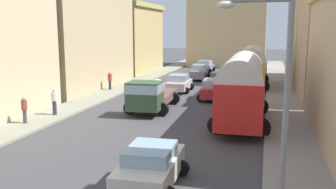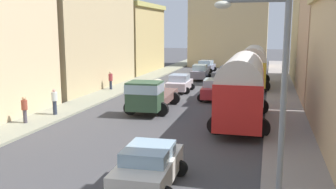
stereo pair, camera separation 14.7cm
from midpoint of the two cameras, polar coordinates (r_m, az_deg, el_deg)
The scene contains 21 objects.
ground_plane at distance 32.74m, azimuth 4.09°, elevation 0.25°, with size 154.00×154.00×0.00m, color #434245.
sidewalk_left at distance 34.80m, azimuth -7.71°, elevation 0.88°, with size 2.50×70.00×0.14m, color gray.
sidewalk_right at distance 32.19m, azimuth 16.87°, elevation -0.20°, with size 2.50×70.00×0.14m, color gray.
building_left_2 at distance 35.94m, azimuth -12.85°, elevation 9.86°, with size 4.64×14.51×11.13m.
building_left_3 at distance 48.68m, azimuth -5.89°, elevation 8.57°, with size 5.98×11.64×8.69m.
building_right_3 at distance 42.58m, azimuth 21.45°, elevation 10.30°, with size 4.62×11.20×12.46m.
distant_church at distance 57.01m, azimuth 9.03°, elevation 11.31°, with size 11.28×6.51×19.26m.
parked_bus_0 at distance 22.21m, azimuth 11.12°, elevation 1.34°, with size 3.40×8.87×4.08m.
parked_bus_1 at distance 36.68m, azimuth 12.63°, elevation 4.44°, with size 3.44×8.24×3.92m.
cargo_truck_0 at distance 25.11m, azimuth -2.85°, elevation 0.00°, with size 3.17×6.65×2.24m.
car_0 at distance 33.24m, azimuth 1.54°, elevation 1.76°, with size 2.41×3.79×1.54m.
car_1 at distance 41.31m, azimuth 4.66°, elevation 3.42°, with size 2.37×4.03×1.67m.
car_2 at distance 48.94m, azimuth 5.55°, elevation 4.35°, with size 2.54×3.93×1.51m.
car_3 at distance 13.32m, azimuth -3.01°, elevation -10.94°, with size 2.49×3.98×1.49m.
car_4 at distance 29.85m, azimuth 6.70°, elevation 0.82°, with size 2.32×4.11×1.60m.
car_5 at distance 40.65m, azimuth 9.02°, elevation 3.21°, with size 2.49×4.13×1.64m.
car_6 at distance 47.76m, azimuth 10.14°, elevation 4.16°, with size 2.24×4.25×1.60m.
pedestrian_0 at distance 23.05m, azimuth -21.34°, elevation -2.08°, with size 0.49×0.49×1.71m.
pedestrian_1 at distance 24.69m, azimuth -17.21°, elevation -0.98°, with size 0.54×0.54×1.79m.
pedestrian_2 at distance 34.01m, azimuth -9.03°, elevation 2.23°, with size 0.49×0.49×1.77m.
streetlamp_near at distance 9.91m, azimuth 15.81°, elevation -0.27°, with size 1.91×0.28×6.33m.
Camera 1 is at (5.97, -4.72, 5.51)m, focal length 39.74 mm.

